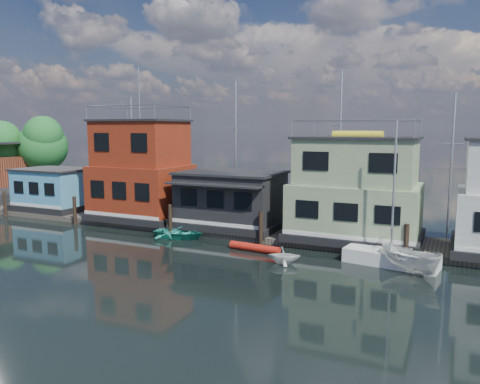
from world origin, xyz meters
The scene contains 13 objects.
ground centered at (0.00, 0.00, 0.00)m, with size 160.00×160.00×0.00m, color black.
dock centered at (0.00, 12.00, 0.20)m, with size 48.00×5.00×0.40m, color #595147.
houseboat_blue centered at (-18.00, 12.00, 2.21)m, with size 6.40×4.90×3.66m.
houseboat_red centered at (-8.50, 12.00, 4.10)m, with size 7.40×5.90×11.86m.
houseboat_dark centered at (-0.50, 11.98, 2.42)m, with size 7.40×6.10×4.06m.
houseboat_green centered at (8.50, 12.00, 3.55)m, with size 8.40×5.90×7.03m.
pilings centered at (-0.33, 9.20, 1.10)m, with size 42.28×0.28×2.20m.
background_masts centered at (4.76, 18.00, 5.55)m, with size 36.40×0.16×12.00m.
dinghy_white centered at (5.79, 5.88, 0.49)m, with size 1.60×1.86×0.98m, color silver.
day_sailer centered at (11.32, 8.08, 0.46)m, with size 5.28×2.45×8.02m.
red_kayak centered at (3.28, 7.54, 0.25)m, with size 0.49×0.49×3.37m, color red.
motorboat centered at (12.45, 7.01, 0.71)m, with size 1.38×3.67×1.42m, color silver.
dinghy_teal centered at (-2.92, 8.61, 0.37)m, with size 2.58×3.61×0.75m, color teal.
Camera 1 is at (14.37, -18.43, 7.62)m, focal length 35.00 mm.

